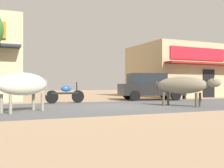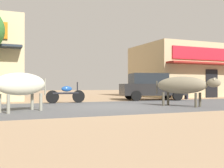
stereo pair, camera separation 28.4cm
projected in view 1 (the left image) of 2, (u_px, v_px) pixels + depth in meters
name	position (u px, v px, depth m)	size (l,w,h in m)	color
ground	(112.00, 106.00, 11.70)	(80.00, 80.00, 0.00)	tan
asphalt_road	(112.00, 106.00, 11.70)	(72.00, 6.67, 0.00)	#565759
storefront_right_club	(174.00, 71.00, 22.68)	(6.27, 6.58, 4.15)	tan
parked_hatchback_car	(150.00, 86.00, 16.97)	(4.21, 2.66, 1.64)	black
parked_motorcycle	(66.00, 94.00, 13.88)	(2.02, 0.26, 1.08)	black
cow_near_brown	(21.00, 84.00, 9.23)	(2.42, 1.79, 1.34)	silver
cow_far_dark	(183.00, 85.00, 11.78)	(1.76, 2.67, 1.29)	gray
pedestrian_by_shop	(184.00, 86.00, 18.04)	(0.40, 0.61, 1.49)	#262633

